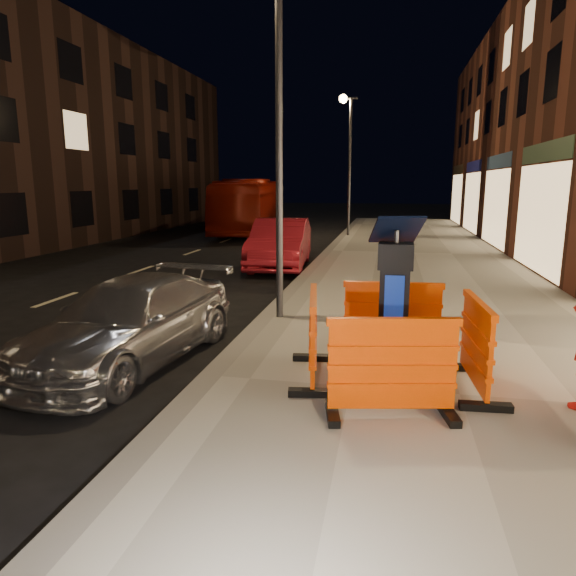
% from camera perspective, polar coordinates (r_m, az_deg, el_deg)
% --- Properties ---
extents(ground_plane, '(120.00, 120.00, 0.00)m').
position_cam_1_polar(ground_plane, '(6.64, -8.63, -10.79)').
color(ground_plane, black).
rests_on(ground_plane, ground).
extents(sidewalk, '(6.00, 60.00, 0.15)m').
position_cam_1_polar(sidewalk, '(6.32, 18.51, -11.76)').
color(sidewalk, '#9A988C').
rests_on(sidewalk, ground).
extents(kerb, '(0.30, 60.00, 0.15)m').
position_cam_1_polar(kerb, '(6.61, -8.65, -10.19)').
color(kerb, slate).
rests_on(kerb, ground).
extents(parking_kiosk, '(0.66, 0.66, 1.89)m').
position_cam_1_polar(parking_kiosk, '(6.14, 11.65, -2.01)').
color(parking_kiosk, black).
rests_on(parking_kiosk, sidewalk).
extents(barrier_front, '(1.43, 0.81, 1.05)m').
position_cam_1_polar(barrier_front, '(5.35, 11.49, -8.73)').
color(barrier_front, '#FE4900').
rests_on(barrier_front, sidewalk).
extents(barrier_back, '(1.38, 0.63, 1.05)m').
position_cam_1_polar(barrier_back, '(7.17, 11.49, -3.50)').
color(barrier_back, '#FE4900').
rests_on(barrier_back, sidewalk).
extents(barrier_kerbside, '(0.74, 1.42, 1.05)m').
position_cam_1_polar(barrier_kerbside, '(6.31, 2.80, -5.34)').
color(barrier_kerbside, '#FE4900').
rests_on(barrier_kerbside, sidewalk).
extents(barrier_bldgside, '(0.65, 1.39, 1.05)m').
position_cam_1_polar(barrier_bldgside, '(6.34, 20.15, -6.00)').
color(barrier_bldgside, '#FE4900').
rests_on(barrier_bldgside, sidewalk).
extents(car_silver, '(2.14, 4.20, 1.17)m').
position_cam_1_polar(car_silver, '(7.79, -16.81, -7.74)').
color(car_silver, silver).
rests_on(car_silver, ground).
extents(car_red, '(1.92, 4.54, 1.46)m').
position_cam_1_polar(car_red, '(15.55, -0.85, 2.29)').
color(car_red, '#A61926').
rests_on(car_red, ground).
extents(bus_doubledecker, '(3.26, 9.87, 2.70)m').
position_cam_1_polar(bus_doubledecker, '(26.40, -4.13, 6.10)').
color(bus_doubledecker, maroon).
rests_on(bus_doubledecker, ground).
extents(street_lamp_mid, '(0.12, 0.12, 6.00)m').
position_cam_1_polar(street_lamp_mid, '(8.99, -0.99, 15.65)').
color(street_lamp_mid, '#3F3F44').
rests_on(street_lamp_mid, sidewalk).
extents(street_lamp_far, '(0.12, 0.12, 6.00)m').
position_cam_1_polar(street_lamp_far, '(23.85, 6.86, 13.04)').
color(street_lamp_far, '#3F3F44').
rests_on(street_lamp_far, sidewalk).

